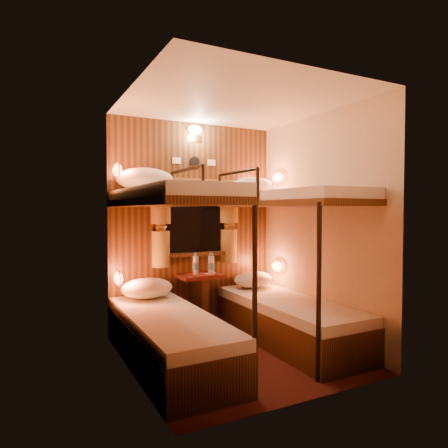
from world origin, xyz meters
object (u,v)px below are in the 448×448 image
bottle_left (196,265)px  table (200,295)px  bunk_left (169,302)px  bunk_right (287,289)px  bottle_right (211,265)px

bottle_left → table: bearing=-2.7°
bunk_left → bottle_left: (0.59, 0.78, 0.20)m
bunk_left → bunk_right: size_ratio=1.00×
table → bottle_left: (-0.06, 0.00, 0.34)m
bunk_right → table: size_ratio=2.90×
bunk_left → bottle_right: (0.76, 0.73, 0.20)m
table → bottle_right: bearing=-26.1°
bunk_right → bottle_left: size_ratio=7.61×
bunk_right → bottle_right: 0.93m
bunk_left → bottle_left: bearing=53.0°
bunk_left → bottle_right: size_ratio=7.61×
bunk_left → bottle_right: bearing=43.8°
bunk_left → table: (0.65, 0.78, -0.14)m
bunk_right → bunk_left: bearing=180.0°
bottle_right → table: bearing=153.9°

